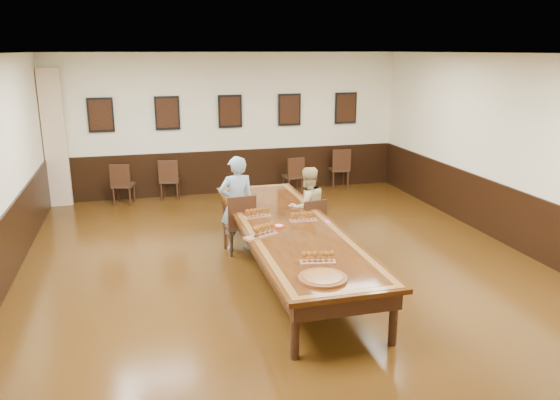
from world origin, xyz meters
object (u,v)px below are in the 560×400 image
object	(u,v)px
conference_table	(289,234)
carved_platter	(323,278)
person_man	(237,204)
chair_woman	(310,223)
person_woman	(307,208)
spare_chair_a	(123,183)
spare_chair_c	(293,175)
spare_chair_b	(170,179)
spare_chair_d	(339,168)
chair_man	(239,223)

from	to	relation	value
conference_table	carved_platter	xyz separation A→B (m)	(-0.17, -2.01, 0.16)
person_man	conference_table	distance (m)	1.31
chair_woman	person_woman	size ratio (longest dim) A/B	0.64
spare_chair_a	person_man	xyz separation A→B (m)	(1.88, -3.41, 0.35)
spare_chair_c	conference_table	bearing A→B (deg)	66.10
chair_woman	person_woman	world-z (taller)	person_woman
spare_chair_b	chair_woman	bearing A→B (deg)	129.41
spare_chair_b	person_man	distance (m)	3.70
spare_chair_a	person_woman	size ratio (longest dim) A/B	0.65
spare_chair_a	person_man	distance (m)	3.91
person_woman	carved_platter	xyz separation A→B (m)	(-0.77, -3.00, 0.08)
spare_chair_b	spare_chair_d	bearing A→B (deg)	-167.80
conference_table	carved_platter	distance (m)	2.02
spare_chair_c	spare_chair_d	bearing A→B (deg)	-173.95
chair_man	chair_woman	distance (m)	1.18
chair_woman	carved_platter	world-z (taller)	chair_woman
spare_chair_b	person_woman	world-z (taller)	person_woman
spare_chair_c	person_man	world-z (taller)	person_man
person_man	carved_platter	size ratio (longest dim) A/B	2.41
chair_woman	person_man	size ratio (longest dim) A/B	0.56
chair_woman	conference_table	size ratio (longest dim) A/B	0.18
spare_chair_c	conference_table	world-z (taller)	spare_chair_c
chair_woman	person_woman	xyz separation A→B (m)	(-0.02, 0.09, 0.25)
spare_chair_a	person_woman	world-z (taller)	person_woman
chair_man	person_man	world-z (taller)	person_man
spare_chair_c	spare_chair_d	world-z (taller)	spare_chair_d
person_man	carved_platter	xyz separation A→B (m)	(0.39, -3.18, -0.03)
person_woman	spare_chair_c	bearing A→B (deg)	-112.29
spare_chair_b	person_man	world-z (taller)	person_man
person_man	person_woman	distance (m)	1.18
chair_woman	spare_chair_d	size ratio (longest dim) A/B	0.93
chair_man	spare_chair_d	world-z (taller)	chair_man
chair_man	person_woman	world-z (taller)	person_woman
person_man	carved_platter	distance (m)	3.20
chair_woman	spare_chair_a	world-z (taller)	spare_chair_a
spare_chair_c	chair_woman	bearing A→B (deg)	71.27
spare_chair_c	person_woman	world-z (taller)	person_woman
spare_chair_d	conference_table	world-z (taller)	spare_chair_d
spare_chair_c	carved_platter	size ratio (longest dim) A/B	1.31
person_man	person_woman	xyz separation A→B (m)	(1.16, -0.18, -0.10)
carved_platter	person_man	bearing A→B (deg)	97.09
spare_chair_b	conference_table	distance (m)	4.96
chair_man	spare_chair_a	size ratio (longest dim) A/B	1.10
chair_man	spare_chair_d	bearing A→B (deg)	-134.92
spare_chair_a	carved_platter	world-z (taller)	spare_chair_a
carved_platter	spare_chair_a	bearing A→B (deg)	109.04
spare_chair_d	conference_table	distance (m)	5.47
chair_man	person_man	size ratio (longest dim) A/B	0.63
chair_woman	spare_chair_a	bearing A→B (deg)	-60.33
spare_chair_b	spare_chair_c	world-z (taller)	spare_chair_b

